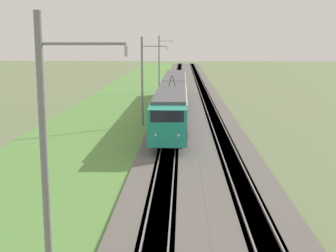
{
  "coord_description": "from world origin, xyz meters",
  "views": [
    {
      "loc": [
        -6.59,
        -1.06,
        8.24
      ],
      "look_at": [
        26.98,
        0.0,
        2.19
      ],
      "focal_mm": 50.0,
      "sensor_mm": 36.0,
      "label": 1
    }
  ],
  "objects_px": {
    "catenary_mast_mid": "(143,81)",
    "catenary_mast_far": "(159,63)",
    "passenger_train": "(173,95)",
    "catenary_mast_near": "(47,168)"
  },
  "relations": [
    {
      "from": "catenary_mast_mid",
      "to": "catenary_mast_far",
      "type": "relative_size",
      "value": 0.94
    },
    {
      "from": "passenger_train",
      "to": "catenary_mast_near",
      "type": "xyz_separation_m",
      "value": [
        -40.17,
        2.83,
        2.36
      ]
    },
    {
      "from": "catenary_mast_near",
      "to": "passenger_train",
      "type": "bearing_deg",
      "value": -4.03
    },
    {
      "from": "catenary_mast_near",
      "to": "catenary_mast_far",
      "type": "distance_m",
      "value": 65.14
    },
    {
      "from": "passenger_train",
      "to": "catenary_mast_near",
      "type": "relative_size",
      "value": 4.65
    },
    {
      "from": "passenger_train",
      "to": "catenary_mast_far",
      "type": "distance_m",
      "value": 25.25
    },
    {
      "from": "catenary_mast_near",
      "to": "catenary_mast_mid",
      "type": "height_order",
      "value": "catenary_mast_near"
    },
    {
      "from": "passenger_train",
      "to": "catenary_mast_near",
      "type": "height_order",
      "value": "catenary_mast_near"
    },
    {
      "from": "passenger_train",
      "to": "catenary_mast_mid",
      "type": "height_order",
      "value": "catenary_mast_mid"
    },
    {
      "from": "passenger_train",
      "to": "catenary_mast_far",
      "type": "relative_size",
      "value": 4.56
    }
  ]
}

